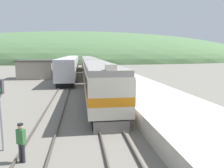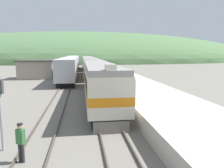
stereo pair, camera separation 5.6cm
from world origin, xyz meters
The scene contains 11 objects.
track_main centered at (0.00, 70.00, 0.08)m, with size 1.52×180.00×0.16m.
track_siding centered at (-4.05, 70.00, 0.08)m, with size 1.52×180.00×0.16m.
platform centered at (4.94, 50.00, 0.56)m, with size 6.24×140.00×1.14m.
distant_hills centered at (0.00, 139.71, 0.00)m, with size 223.31×100.49×34.59m.
station_shed centered at (-10.26, 45.41, 1.79)m, with size 6.77×5.32×3.54m.
express_train_lead_car centered at (0.00, 25.22, 2.11)m, with size 2.90×21.83×4.21m.
carriage_second centered at (0.00, 46.95, 2.10)m, with size 2.89×19.40×3.85m.
carriage_third centered at (0.00, 67.23, 2.10)m, with size 2.89×19.40×3.85m.
siding_train centered at (-4.05, 54.42, 2.04)m, with size 2.90×45.77×3.97m.
signal_post_siding centered at (-5.72, 13.08, 2.64)m, with size 0.36×0.42×3.67m.
track_worker centered at (-4.47, 11.71, 1.04)m, with size 0.42×0.36×1.81m.
Camera 2 is at (-1.73, 2.01, 4.88)m, focal length 35.00 mm.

